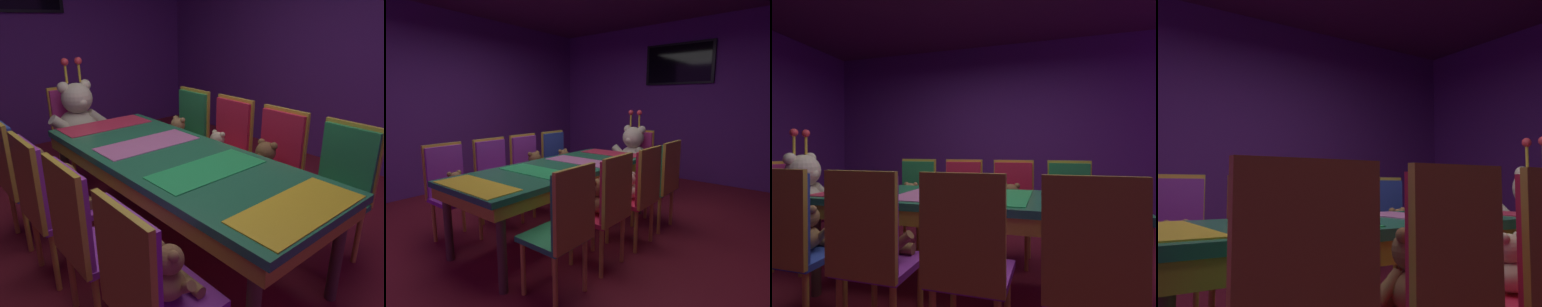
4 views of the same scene
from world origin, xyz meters
TOP-DOWN VIEW (x-y plane):
  - ground_plane at (0.00, 0.00)m, footprint 7.90×7.90m
  - wall_back at (0.00, 3.20)m, footprint 5.20×0.12m
  - wall_right at (2.60, 0.00)m, footprint 0.12×6.40m
  - banquet_table at (0.00, -0.00)m, footprint 0.90×2.33m
  - chair_left_0 at (-0.80, -0.80)m, footprint 0.42×0.41m
  - teddy_left_0 at (-0.66, -0.80)m, footprint 0.22×0.29m
  - chair_left_1 at (-0.81, -0.24)m, footprint 0.42×0.41m
  - chair_left_2 at (-0.83, 0.28)m, footprint 0.42×0.41m
  - teddy_left_2 at (-0.68, 0.28)m, footprint 0.27×0.34m
  - chair_left_3 at (-0.82, 0.83)m, footprint 0.42×0.41m
  - teddy_left_3 at (-0.68, 0.83)m, footprint 0.24×0.30m
  - chair_right_0 at (0.80, -0.81)m, footprint 0.42×0.41m
  - chair_right_1 at (0.80, -0.27)m, footprint 0.42×0.41m
  - teddy_right_1 at (0.65, -0.27)m, footprint 0.26×0.33m
  - chair_right_2 at (0.81, 0.27)m, footprint 0.42×0.41m
  - teddy_right_2 at (0.67, 0.27)m, footprint 0.21×0.28m
  - chair_right_3 at (0.80, 0.80)m, footprint 0.42×0.41m
  - teddy_right_3 at (0.66, 0.80)m, footprint 0.23×0.30m
  - throne_chair at (0.00, 1.71)m, footprint 0.41×0.42m
  - king_teddy_bear at (0.00, 1.54)m, footprint 0.64×0.50m

SIDE VIEW (x-z plane):
  - ground_plane at x=0.00m, z-range 0.00..0.00m
  - teddy_right_2 at x=0.67m, z-range 0.44..0.70m
  - teddy_left_0 at x=-0.66m, z-range 0.44..0.71m
  - teddy_right_3 at x=0.66m, z-range 0.44..0.72m
  - teddy_left_3 at x=-0.68m, z-range 0.44..0.73m
  - teddy_right_1 at x=0.65m, z-range 0.44..0.75m
  - chair_left_0 at x=-0.80m, z-range 0.10..1.09m
  - chair_left_1 at x=-0.81m, z-range 0.10..1.09m
  - chair_left_2 at x=-0.83m, z-range 0.10..1.09m
  - chair_left_3 at x=-0.82m, z-range 0.10..1.09m
  - chair_right_0 at x=0.80m, z-range 0.10..1.09m
  - chair_right_1 at x=0.80m, z-range 0.10..1.09m
  - chair_right_2 at x=0.81m, z-range 0.10..1.09m
  - chair_right_3 at x=0.80m, z-range 0.10..1.09m
  - throne_chair at x=0.00m, z-range 0.10..1.09m
  - teddy_left_2 at x=-0.68m, z-range 0.44..0.76m
  - banquet_table at x=0.00m, z-range 0.28..1.03m
  - king_teddy_bear at x=0.00m, z-range 0.31..1.13m
  - wall_back at x=0.00m, z-range 0.00..2.80m
  - wall_right at x=2.60m, z-range 0.00..2.80m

